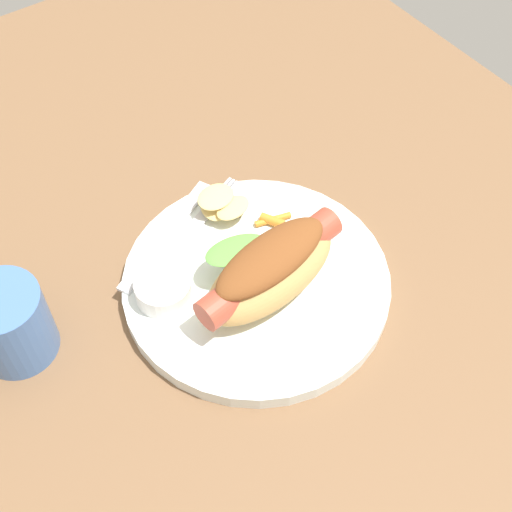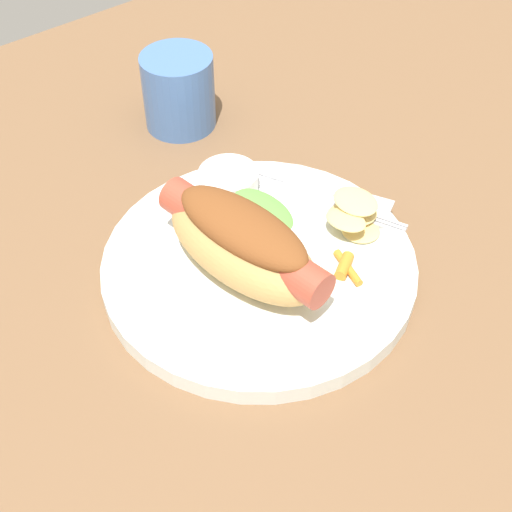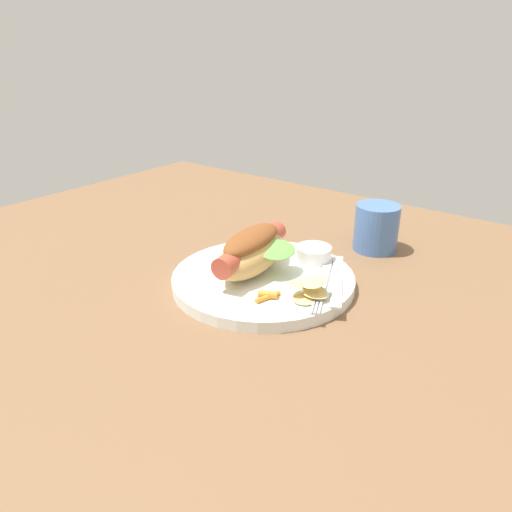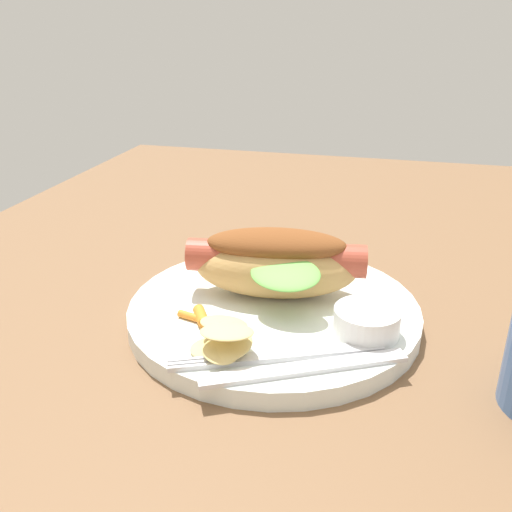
# 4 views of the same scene
# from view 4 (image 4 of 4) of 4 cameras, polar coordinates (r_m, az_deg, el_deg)

# --- Properties ---
(ground_plane) EXTENTS (1.20, 0.90, 0.02)m
(ground_plane) POSITION_cam_4_polar(r_m,az_deg,el_deg) (0.54, 4.87, -5.65)
(ground_plane) COLOR brown
(plate) EXTENTS (0.26, 0.26, 0.02)m
(plate) POSITION_cam_4_polar(r_m,az_deg,el_deg) (0.50, 1.81, -5.66)
(plate) COLOR white
(plate) RESTS_ON ground_plane
(hot_dog) EXTENTS (0.10, 0.16, 0.06)m
(hot_dog) POSITION_cam_4_polar(r_m,az_deg,el_deg) (0.50, 2.06, -0.56)
(hot_dog) COLOR tan
(hot_dog) RESTS_ON plate
(sauce_ramekin) EXTENTS (0.05, 0.05, 0.02)m
(sauce_ramekin) POSITION_cam_4_polar(r_m,az_deg,el_deg) (0.45, 11.17, -6.60)
(sauce_ramekin) COLOR white
(sauce_ramekin) RESTS_ON plate
(fork) EXTENTS (0.08, 0.15, 0.00)m
(fork) POSITION_cam_4_polar(r_m,az_deg,el_deg) (0.42, 2.69, -10.08)
(fork) COLOR silver
(fork) RESTS_ON plate
(knife) EXTENTS (0.08, 0.14, 0.00)m
(knife) POSITION_cam_4_polar(r_m,az_deg,el_deg) (0.41, 4.97, -11.30)
(knife) COLOR silver
(knife) RESTS_ON plate
(chips_pile) EXTENTS (0.06, 0.06, 0.03)m
(chips_pile) POSITION_cam_4_polar(r_m,az_deg,el_deg) (0.42, -3.35, -8.51)
(chips_pile) COLOR #DEC377
(chips_pile) RESTS_ON plate
(carrot_garnish) EXTENTS (0.03, 0.04, 0.01)m
(carrot_garnish) POSITION_cam_4_polar(r_m,az_deg,el_deg) (0.47, -5.73, -6.21)
(carrot_garnish) COLOR orange
(carrot_garnish) RESTS_ON plate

